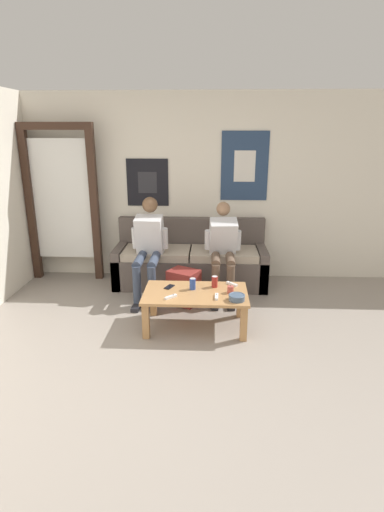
{
  "coord_description": "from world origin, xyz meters",
  "views": [
    {
      "loc": [
        0.45,
        -2.89,
        2.04
      ],
      "look_at": [
        0.24,
        1.49,
        0.66
      ],
      "focal_mm": 28.0,
      "sensor_mm": 36.0,
      "label": 1
    }
  ],
  "objects": [
    {
      "name": "backpack",
      "position": [
        0.13,
        1.64,
        0.2
      ],
      "size": [
        0.43,
        0.41,
        0.43
      ],
      "color": "maroon",
      "rests_on": "ground_plane"
    },
    {
      "name": "wall_back",
      "position": [
        0.0,
        2.7,
        1.28
      ],
      "size": [
        10.0,
        0.07,
        2.55
      ],
      "color": "silver",
      "rests_on": "ground_plane"
    },
    {
      "name": "cell_phone",
      "position": [
        0.01,
        1.15,
        0.41
      ],
      "size": [
        0.11,
        0.15,
        0.01
      ],
      "color": "black",
      "rests_on": "coffee_table"
    },
    {
      "name": "game_controller_far_center",
      "position": [
        0.7,
        1.25,
        0.42
      ],
      "size": [
        0.13,
        0.13,
        0.03
      ],
      "color": "white",
      "rests_on": "coffee_table"
    },
    {
      "name": "game_controller_near_right",
      "position": [
        0.06,
        0.86,
        0.42
      ],
      "size": [
        0.13,
        0.12,
        0.03
      ],
      "color": "white",
      "rests_on": "coffee_table"
    },
    {
      "name": "game_controller_near_left",
      "position": [
        0.53,
        0.89,
        0.42
      ],
      "size": [
        0.04,
        0.15,
        0.03
      ],
      "color": "white",
      "rests_on": "coffee_table"
    },
    {
      "name": "couch",
      "position": [
        0.18,
        2.34,
        0.3
      ],
      "size": [
        2.05,
        0.74,
        0.87
      ],
      "color": "#564C47",
      "rests_on": "ground_plane"
    },
    {
      "name": "drink_can_red",
      "position": [
        0.51,
        1.19,
        0.47
      ],
      "size": [
        0.07,
        0.07,
        0.12
      ],
      "color": "maroon",
      "rests_on": "coffee_table"
    },
    {
      "name": "person_seated_adult",
      "position": [
        -0.33,
        1.93,
        0.67
      ],
      "size": [
        0.47,
        0.92,
        1.23
      ],
      "color": "#384256",
      "rests_on": "ground_plane"
    },
    {
      "name": "coffee_table",
      "position": [
        0.3,
        1.03,
        0.34
      ],
      "size": [
        1.1,
        0.65,
        0.4
      ],
      "color": "#B27F4C",
      "rests_on": "ground_plane"
    },
    {
      "name": "pillar_candle",
      "position": [
        0.67,
        1.03,
        0.44
      ],
      "size": [
        0.07,
        0.07,
        0.09
      ],
      "color": "#B24C42",
      "rests_on": "coffee_table"
    },
    {
      "name": "ground_plane",
      "position": [
        0.0,
        0.0,
        0.0
      ],
      "size": [
        18.0,
        18.0,
        0.0
      ],
      "primitive_type": "plane",
      "color": "gray"
    },
    {
      "name": "drink_can_blue",
      "position": [
        0.27,
        1.11,
        0.47
      ],
      "size": [
        0.07,
        0.07,
        0.12
      ],
      "color": "#28479E",
      "rests_on": "coffee_table"
    },
    {
      "name": "ceramic_bowl",
      "position": [
        0.73,
        0.84,
        0.44
      ],
      "size": [
        0.17,
        0.17,
        0.06
      ],
      "color": "#475B75",
      "rests_on": "coffee_table"
    },
    {
      "name": "person_seated_teen",
      "position": [
        0.61,
        1.97,
        0.64
      ],
      "size": [
        0.47,
        0.87,
        1.17
      ],
      "color": "brown",
      "rests_on": "ground_plane"
    },
    {
      "name": "door_frame",
      "position": [
        -1.59,
        2.48,
        1.2
      ],
      "size": [
        1.0,
        0.1,
        2.15
      ],
      "color": "#382319",
      "rests_on": "ground_plane"
    }
  ]
}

